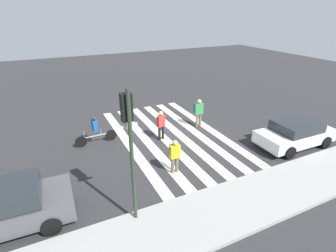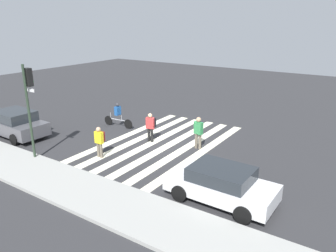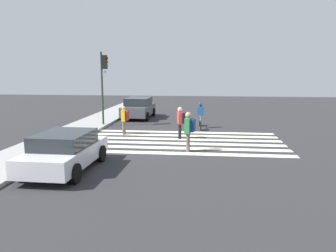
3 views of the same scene
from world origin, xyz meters
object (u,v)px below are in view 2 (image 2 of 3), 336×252
pedestrian_child_with_backpack (151,125)px  pedestrian_adult_blue_shirt (100,140)px  cyclist_mid_street (118,114)px  car_parked_silver_sedan (221,184)px  traffic_light (29,94)px  pedestrian_adult_tall_backpack (199,130)px  car_parked_dark_suv (15,123)px

pedestrian_child_with_backpack → pedestrian_adult_blue_shirt: bearing=59.2°
cyclist_mid_street → car_parked_silver_sedan: size_ratio=0.54×
traffic_light → pedestrian_adult_tall_backpack: traffic_light is taller
pedestrian_adult_blue_shirt → pedestrian_adult_tall_backpack: (-3.50, -3.73, 0.09)m
pedestrian_adult_tall_backpack → pedestrian_child_with_backpack: pedestrian_adult_tall_backpack is taller
pedestrian_adult_tall_backpack → car_parked_dark_suv: (9.84, 4.20, -0.24)m
pedestrian_adult_tall_backpack → car_parked_silver_sedan: pedestrian_adult_tall_backpack is taller
pedestrian_adult_tall_backpack → car_parked_silver_sedan: bearing=140.7°
traffic_light → cyclist_mid_street: bearing=-89.6°
pedestrian_adult_tall_backpack → car_parked_silver_sedan: 5.35m
pedestrian_adult_blue_shirt → cyclist_mid_street: size_ratio=0.72×
pedestrian_adult_blue_shirt → car_parked_dark_suv: (6.34, 0.47, -0.15)m
traffic_light → pedestrian_adult_tall_backpack: bearing=-136.9°
pedestrian_child_with_backpack → cyclist_mid_street: bearing=-33.2°
cyclist_mid_street → traffic_light: bearing=87.1°
pedestrian_adult_blue_shirt → car_parked_silver_sedan: 6.78m
pedestrian_child_with_backpack → cyclist_mid_street: size_ratio=0.75×
traffic_light → cyclist_mid_street: traffic_light is taller
pedestrian_child_with_backpack → car_parked_dark_suv: size_ratio=0.39×
car_parked_silver_sedan → pedestrian_adult_blue_shirt: bearing=-3.3°
pedestrian_child_with_backpack → car_parked_silver_sedan: (-5.96, 3.68, -0.26)m
traffic_light → car_parked_silver_sedan: 9.68m
traffic_light → car_parked_dark_suv: traffic_light is taller
pedestrian_adult_blue_shirt → car_parked_dark_suv: 6.36m
pedestrian_adult_blue_shirt → pedestrian_child_with_backpack: 3.27m
car_parked_dark_suv → cyclist_mid_street: bearing=-127.8°
pedestrian_child_with_backpack → car_parked_silver_sedan: bearing=131.6°
cyclist_mid_street → pedestrian_adult_tall_backpack: bearing=172.7°
traffic_light → cyclist_mid_street: size_ratio=2.11×
pedestrian_adult_tall_backpack → pedestrian_child_with_backpack: size_ratio=1.06×
pedestrian_adult_tall_backpack → pedestrian_adult_blue_shirt: bearing=60.1°
pedestrian_adult_tall_backpack → traffic_light: bearing=56.3°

